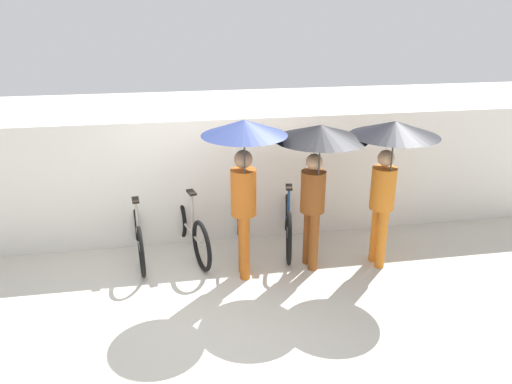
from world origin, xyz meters
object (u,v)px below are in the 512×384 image
Objects in this scene: parked_bicycle_1 at (189,228)px; parked_bicycle_0 at (138,233)px; parked_bicycle_2 at (239,226)px; pedestrian_leading at (244,156)px; pedestrian_trailing at (391,151)px; parked_bicycle_3 at (288,220)px; pedestrian_center at (318,153)px.

parked_bicycle_0 is at bearing 75.94° from parked_bicycle_1.
parked_bicycle_2 is at bearing -105.62° from parked_bicycle_1.
parked_bicycle_1 is 0.82× the size of pedestrian_leading.
parked_bicycle_2 is 0.80× the size of pedestrian_trailing.
pedestrian_center reaches higher than parked_bicycle_3.
parked_bicycle_0 is 1.42m from parked_bicycle_2.
pedestrian_center is (2.30, -0.80, 1.26)m from parked_bicycle_0.
pedestrian_trailing reaches higher than parked_bicycle_2.
parked_bicycle_3 is 1.86m from pedestrian_trailing.
pedestrian_trailing is (1.84, -0.02, -0.03)m from pedestrian_leading.
pedestrian_trailing is at bearing -178.63° from pedestrian_leading.
pedestrian_trailing is (2.50, -0.89, 1.26)m from parked_bicycle_1.
parked_bicycle_2 is 0.77× the size of pedestrian_leading.
parked_bicycle_0 is 1.00× the size of parked_bicycle_1.
parked_bicycle_0 is 0.98× the size of parked_bicycle_3.
parked_bicycle_2 is (1.42, -0.01, -0.01)m from parked_bicycle_0.
parked_bicycle_3 is 0.88× the size of pedestrian_trailing.
parked_bicycle_1 is 1.08× the size of parked_bicycle_2.
parked_bicycle_0 is 1.07× the size of parked_bicycle_2.
pedestrian_trailing is at bearing -110.25° from parked_bicycle_2.
parked_bicycle_2 is 1.56m from pedestrian_leading.
pedestrian_center is 0.91m from pedestrian_trailing.
pedestrian_trailing reaches higher than pedestrian_center.
pedestrian_trailing is (1.78, -0.87, 1.28)m from parked_bicycle_2.
parked_bicycle_0 is 0.82× the size of pedestrian_leading.
pedestrian_center reaches higher than parked_bicycle_2.
pedestrian_leading is at bearing 149.71° from parked_bicycle_3.
pedestrian_trailing is at bearing -123.90° from parked_bicycle_1.
parked_bicycle_1 is at bearing -96.41° from parked_bicycle_0.
pedestrian_center reaches higher than parked_bicycle_0.
pedestrian_leading is at bearing -128.85° from parked_bicycle_0.
pedestrian_trailing is at bearing 165.77° from pedestrian_center.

